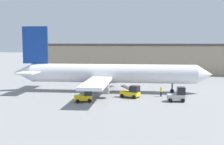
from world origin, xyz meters
name	(u,v)px	position (x,y,z in m)	size (l,w,h in m)	color
ground_plane	(112,91)	(0.00, 0.00, 0.00)	(400.00, 400.00, 0.00)	gray
terminal_building	(175,58)	(13.46, 35.87, 4.57)	(84.21, 12.37, 9.13)	gray
airplane	(107,73)	(-1.06, -0.07, 3.52)	(38.84, 30.64, 12.62)	white
ground_crew_worker	(161,91)	(9.38, -3.53, 0.93)	(0.38, 0.38, 1.75)	#1E2338
baggage_tug	(178,95)	(12.00, -7.46, 1.06)	(2.88, 1.91, 2.39)	#B2B2B7
belt_loader_truck	(131,92)	(4.35, -5.47, 1.00)	(3.59, 2.78, 2.13)	yellow
pushback_tug	(84,96)	(-2.71, -10.21, 0.97)	(3.13, 2.78, 2.14)	yellow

